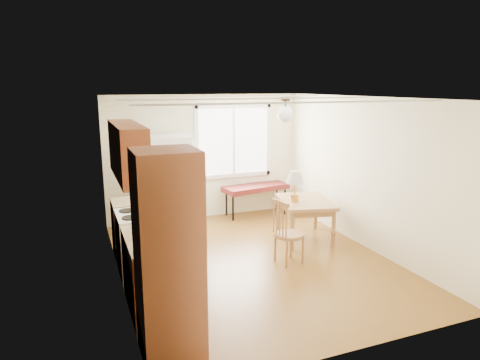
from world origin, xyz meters
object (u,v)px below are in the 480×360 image
chair (284,228)px  bench (256,188)px  dining_table (305,206)px  refrigerator (170,183)px

chair → bench: bearing=67.5°
bench → dining_table: (0.24, -1.62, 0.03)m
bench → dining_table: dining_table is taller
refrigerator → bench: bearing=8.4°
refrigerator → dining_table: refrigerator is taller
bench → dining_table: bearing=-90.8°
refrigerator → chair: refrigerator is taller
bench → chair: (-0.62, -2.49, -0.00)m
dining_table → bench: bearing=112.5°
chair → refrigerator: bearing=109.3°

